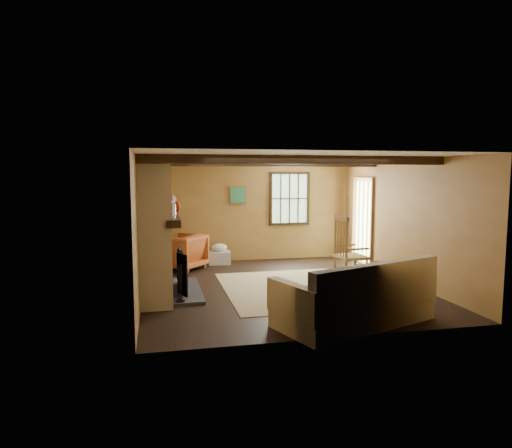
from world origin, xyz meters
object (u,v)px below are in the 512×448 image
object	(u,v)px
sofa	(358,301)
armchair	(183,252)
fireplace	(157,232)
rocking_chair	(349,254)
laundry_basket	(219,258)

from	to	relation	value
sofa	armchair	size ratio (longest dim) A/B	2.92
fireplace	sofa	bearing A→B (deg)	-39.71
fireplace	armchair	size ratio (longest dim) A/B	2.79
rocking_chair	armchair	xyz separation A→B (m)	(-3.08, 1.96, -0.16)
sofa	rocking_chair	bearing A→B (deg)	49.01
laundry_basket	rocking_chair	bearing A→B (deg)	-47.04
rocking_chair	fireplace	bearing A→B (deg)	84.94
fireplace	rocking_chair	size ratio (longest dim) A/B	1.82
fireplace	armchair	xyz separation A→B (m)	(0.55, 1.99, -0.71)
fireplace	sofa	world-z (taller)	fireplace
fireplace	laundry_basket	xyz separation A→B (m)	(1.42, 2.40, -0.95)
rocking_chair	laundry_basket	xyz separation A→B (m)	(-2.21, 2.37, -0.41)
fireplace	armchair	bearing A→B (deg)	74.57
armchair	laundry_basket	bearing A→B (deg)	155.67
rocking_chair	armchair	distance (m)	3.65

